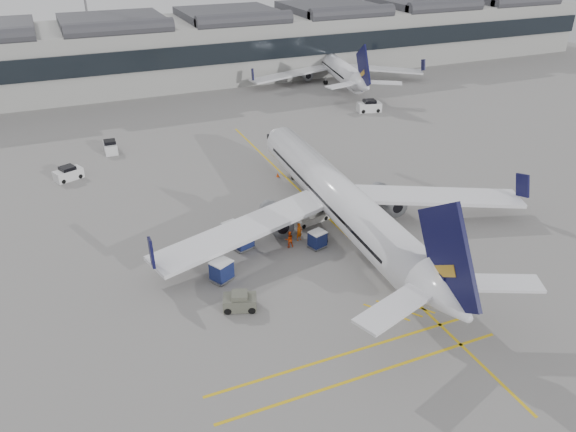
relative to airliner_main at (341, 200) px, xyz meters
name	(u,v)px	position (x,y,z in m)	size (l,w,h in m)	color
ground	(273,286)	(-9.87, -6.53, -3.34)	(220.00, 220.00, 0.00)	gray
terminal	(128,52)	(-9.87, 65.40, 2.80)	(200.00, 20.45, 12.40)	#9E9E99
apron_markings	(325,215)	(0.13, 3.47, -3.34)	(0.25, 60.00, 0.01)	gold
airliner_main	(341,200)	(0.00, 0.00, 0.00)	(39.13, 42.83, 11.38)	white
airliner_far	(335,66)	(26.65, 52.24, -0.42)	(33.72, 37.15, 9.95)	white
belt_loader	(309,217)	(-2.09, 2.68, -2.75)	(5.09, 2.57, 2.01)	silver
baggage_cart_a	(317,239)	(-3.55, -2.24, -2.45)	(1.89, 1.70, 1.67)	gray
baggage_cart_b	(222,270)	(-13.63, -3.98, -2.32)	(2.30, 2.17, 1.91)	gray
baggage_cart_c	(243,239)	(-10.17, 0.34, -2.31)	(2.20, 1.99, 1.92)	gray
baggage_cart_d	(231,230)	(-10.63, 2.57, -2.41)	(1.97, 1.78, 1.73)	gray
ramp_agent_a	(299,232)	(-4.60, -0.32, -2.41)	(0.68, 0.44, 1.86)	#E0590B
ramp_agent_b	(289,239)	(-6.01, -1.12, -2.51)	(0.81, 0.63, 1.68)	#EC450C
pushback_tug	(240,302)	(-13.48, -8.39, -2.68)	(3.05, 2.42, 1.49)	#57584B
safety_cone_nose	(278,175)	(-0.74, 14.63, -3.07)	(0.40, 0.40, 0.55)	#F24C0A
safety_cone_engine	(385,211)	(6.15, 1.23, -3.07)	(0.39, 0.39, 0.54)	#F24C0A
service_van_left	(68,174)	(-24.24, 23.93, -2.60)	(3.62, 2.77, 1.66)	silver
service_van_mid	(110,147)	(-18.35, 31.14, -2.60)	(1.71, 3.28, 1.66)	silver
service_van_right	(369,106)	(22.98, 33.07, -2.48)	(4.07, 2.64, 1.93)	silver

